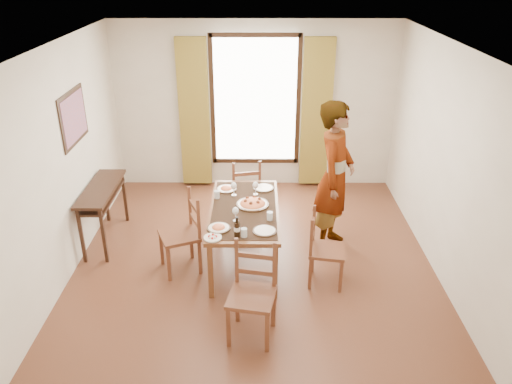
{
  "coord_description": "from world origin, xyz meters",
  "views": [
    {
      "loc": [
        0.05,
        -5.33,
        3.59
      ],
      "look_at": [
        0.02,
        0.05,
        1.0
      ],
      "focal_mm": 35.0,
      "sensor_mm": 36.0,
      "label": 1
    }
  ],
  "objects_px": {
    "console_table": "(102,195)",
    "man": "(335,177)",
    "dining_table": "(244,213)",
    "pasta_platter": "(253,202)"
  },
  "relations": [
    {
      "from": "pasta_platter",
      "to": "console_table",
      "type": "bearing_deg",
      "value": 167.89
    },
    {
      "from": "dining_table",
      "to": "pasta_platter",
      "type": "bearing_deg",
      "value": 33.43
    },
    {
      "from": "console_table",
      "to": "dining_table",
      "type": "relative_size",
      "value": 0.72
    },
    {
      "from": "console_table",
      "to": "dining_table",
      "type": "height_order",
      "value": "console_table"
    },
    {
      "from": "dining_table",
      "to": "man",
      "type": "distance_m",
      "value": 1.25
    },
    {
      "from": "man",
      "to": "pasta_platter",
      "type": "relative_size",
      "value": 4.99
    },
    {
      "from": "man",
      "to": "dining_table",
      "type": "bearing_deg",
      "value": 130.88
    },
    {
      "from": "console_table",
      "to": "dining_table",
      "type": "bearing_deg",
      "value": -14.63
    },
    {
      "from": "console_table",
      "to": "man",
      "type": "height_order",
      "value": "man"
    },
    {
      "from": "dining_table",
      "to": "man",
      "type": "relative_size",
      "value": 0.83
    }
  ]
}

